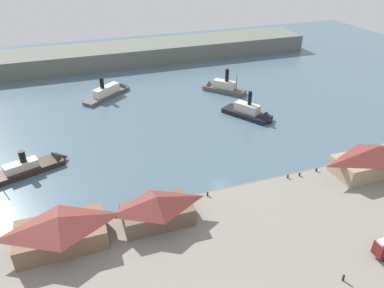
{
  "coord_description": "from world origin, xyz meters",
  "views": [
    {
      "loc": [
        -32.25,
        -70.17,
        55.77
      ],
      "look_at": [
        -0.94,
        18.31,
        2.0
      ],
      "focal_mm": 34.63,
      "sensor_mm": 36.0,
      "label": 1
    }
  ],
  "objects_px": {
    "ferry_shed_west_terminal": "(60,230)",
    "mooring_post_center_east": "(288,176)",
    "ferry_shed_east_terminal": "(375,159)",
    "mooring_post_center_west": "(300,174)",
    "ferry_shed_central_terminal": "(157,209)",
    "mooring_post_east": "(208,194)",
    "ferry_approaching_east": "(111,91)",
    "pedestrian_near_cart": "(343,277)",
    "mooring_post_west": "(316,170)",
    "ferry_mid_harbor": "(33,166)",
    "ferry_departing_north": "(252,114)",
    "ferry_outer_harbor": "(220,87)"
  },
  "relations": [
    {
      "from": "ferry_shed_central_terminal",
      "to": "ferry_departing_north",
      "type": "height_order",
      "value": "ferry_departing_north"
    },
    {
      "from": "mooring_post_east",
      "to": "mooring_post_center_west",
      "type": "bearing_deg",
      "value": -0.49
    },
    {
      "from": "ferry_shed_west_terminal",
      "to": "mooring_post_center_east",
      "type": "relative_size",
      "value": 19.58
    },
    {
      "from": "pedestrian_near_cart",
      "to": "mooring_post_east",
      "type": "relative_size",
      "value": 1.85
    },
    {
      "from": "ferry_mid_harbor",
      "to": "mooring_post_center_east",
      "type": "bearing_deg",
      "value": -24.12
    },
    {
      "from": "ferry_shed_west_terminal",
      "to": "ferry_departing_north",
      "type": "bearing_deg",
      "value": 32.85
    },
    {
      "from": "mooring_post_center_east",
      "to": "mooring_post_west",
      "type": "relative_size",
      "value": 1.0
    },
    {
      "from": "mooring_post_center_west",
      "to": "ferry_shed_west_terminal",
      "type": "bearing_deg",
      "value": -175.6
    },
    {
      "from": "ferry_shed_east_terminal",
      "to": "mooring_post_center_east",
      "type": "relative_size",
      "value": 24.04
    },
    {
      "from": "ferry_shed_central_terminal",
      "to": "mooring_post_west",
      "type": "distance_m",
      "value": 44.65
    },
    {
      "from": "ferry_shed_east_terminal",
      "to": "mooring_post_west",
      "type": "distance_m",
      "value": 14.86
    },
    {
      "from": "ferry_shed_west_terminal",
      "to": "mooring_post_east",
      "type": "distance_m",
      "value": 33.68
    },
    {
      "from": "ferry_shed_central_terminal",
      "to": "ferry_mid_harbor",
      "type": "bearing_deg",
      "value": 128.83
    },
    {
      "from": "ferry_departing_north",
      "to": "ferry_outer_harbor",
      "type": "distance_m",
      "value": 26.64
    },
    {
      "from": "ferry_shed_east_terminal",
      "to": "ferry_outer_harbor",
      "type": "xyz_separation_m",
      "value": [
        -13.87,
        68.19,
        -3.32
      ]
    },
    {
      "from": "ferry_shed_west_terminal",
      "to": "mooring_post_center_east",
      "type": "xyz_separation_m",
      "value": [
        55.26,
        4.7,
        -3.0
      ]
    },
    {
      "from": "mooring_post_east",
      "to": "ferry_outer_harbor",
      "type": "height_order",
      "value": "ferry_outer_harbor"
    },
    {
      "from": "ferry_approaching_east",
      "to": "mooring_post_east",
      "type": "bearing_deg",
      "value": -81.01
    },
    {
      "from": "ferry_mid_harbor",
      "to": "ferry_approaching_east",
      "type": "bearing_deg",
      "value": 59.05
    },
    {
      "from": "ferry_shed_east_terminal",
      "to": "ferry_departing_north",
      "type": "relative_size",
      "value": 1.13
    },
    {
      "from": "ferry_outer_harbor",
      "to": "ferry_shed_east_terminal",
      "type": "bearing_deg",
      "value": -78.5
    },
    {
      "from": "ferry_shed_central_terminal",
      "to": "ferry_outer_harbor",
      "type": "bearing_deg",
      "value": 57.15
    },
    {
      "from": "ferry_shed_west_terminal",
      "to": "ferry_mid_harbor",
      "type": "bearing_deg",
      "value": 100.91
    },
    {
      "from": "mooring_post_center_west",
      "to": "ferry_outer_harbor",
      "type": "xyz_separation_m",
      "value": [
        5.16,
        63.7,
        0.03
      ]
    },
    {
      "from": "mooring_post_west",
      "to": "mooring_post_center_west",
      "type": "bearing_deg",
      "value": -176.08
    },
    {
      "from": "pedestrian_near_cart",
      "to": "mooring_post_west",
      "type": "distance_m",
      "value": 35.6
    },
    {
      "from": "mooring_post_east",
      "to": "ferry_outer_harbor",
      "type": "distance_m",
      "value": 70.46
    },
    {
      "from": "ferry_shed_east_terminal",
      "to": "mooring_post_east",
      "type": "distance_m",
      "value": 44.82
    },
    {
      "from": "mooring_post_center_west",
      "to": "ferry_mid_harbor",
      "type": "bearing_deg",
      "value": 156.86
    },
    {
      "from": "ferry_departing_north",
      "to": "ferry_shed_central_terminal",
      "type": "bearing_deg",
      "value": -137.05
    },
    {
      "from": "ferry_shed_east_terminal",
      "to": "mooring_post_center_west",
      "type": "height_order",
      "value": "ferry_shed_east_terminal"
    },
    {
      "from": "ferry_shed_central_terminal",
      "to": "ferry_approaching_east",
      "type": "bearing_deg",
      "value": 88.68
    },
    {
      "from": "mooring_post_east",
      "to": "ferry_approaching_east",
      "type": "distance_m",
      "value": 74.68
    },
    {
      "from": "ferry_shed_central_terminal",
      "to": "mooring_post_center_west",
      "type": "height_order",
      "value": "ferry_shed_central_terminal"
    },
    {
      "from": "mooring_post_center_east",
      "to": "mooring_post_west",
      "type": "height_order",
      "value": "same"
    },
    {
      "from": "mooring_post_center_west",
      "to": "ferry_departing_north",
      "type": "xyz_separation_m",
      "value": [
        5.78,
        37.06,
        -0.13
      ]
    },
    {
      "from": "ferry_shed_west_terminal",
      "to": "mooring_post_center_west",
      "type": "xyz_separation_m",
      "value": [
        58.62,
        4.51,
        -3.0
      ]
    },
    {
      "from": "pedestrian_near_cart",
      "to": "ferry_outer_harbor",
      "type": "xyz_separation_m",
      "value": [
        16.65,
        94.67,
        -0.28
      ]
    },
    {
      "from": "ferry_shed_central_terminal",
      "to": "mooring_post_west",
      "type": "bearing_deg",
      "value": 6.3
    },
    {
      "from": "pedestrian_near_cart",
      "to": "mooring_post_center_west",
      "type": "relative_size",
      "value": 1.85
    },
    {
      "from": "mooring_post_center_west",
      "to": "ferry_departing_north",
      "type": "relative_size",
      "value": 0.05
    },
    {
      "from": "ferry_approaching_east",
      "to": "mooring_post_center_east",
      "type": "bearing_deg",
      "value": -65.45
    },
    {
      "from": "ferry_outer_harbor",
      "to": "ferry_approaching_east",
      "type": "xyz_separation_m",
      "value": [
        -42.24,
        10.28,
        -0.1
      ]
    },
    {
      "from": "ferry_shed_east_terminal",
      "to": "mooring_post_west",
      "type": "relative_size",
      "value": 24.04
    },
    {
      "from": "mooring_post_center_east",
      "to": "ferry_outer_harbor",
      "type": "height_order",
      "value": "ferry_outer_harbor"
    },
    {
      "from": "ferry_shed_east_terminal",
      "to": "mooring_post_center_east",
      "type": "height_order",
      "value": "ferry_shed_east_terminal"
    },
    {
      "from": "pedestrian_near_cart",
      "to": "mooring_post_east",
      "type": "distance_m",
      "value": 34.15
    },
    {
      "from": "mooring_post_center_east",
      "to": "ferry_outer_harbor",
      "type": "bearing_deg",
      "value": 82.36
    },
    {
      "from": "ferry_shed_central_terminal",
      "to": "mooring_post_west",
      "type": "relative_size",
      "value": 16.87
    },
    {
      "from": "mooring_post_center_east",
      "to": "pedestrian_near_cart",
      "type": "bearing_deg",
      "value": -104.62
    }
  ]
}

